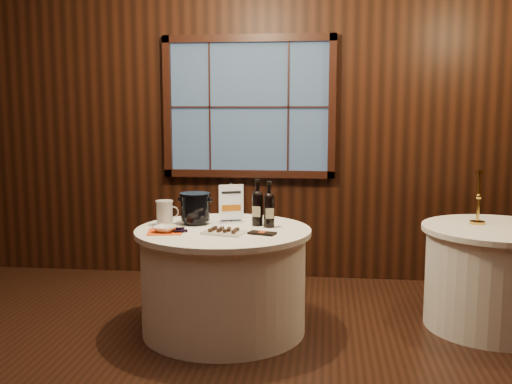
# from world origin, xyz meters

# --- Properties ---
(back_wall) EXTENTS (6.00, 0.10, 3.00)m
(back_wall) POSITION_xyz_m (0.00, 2.48, 1.54)
(back_wall) COLOR black
(back_wall) RESTS_ON ground
(main_table) EXTENTS (1.28, 1.28, 0.77)m
(main_table) POSITION_xyz_m (0.00, 1.00, 0.39)
(main_table) COLOR white
(main_table) RESTS_ON ground
(side_table) EXTENTS (1.08, 1.08, 0.77)m
(side_table) POSITION_xyz_m (2.00, 1.30, 0.39)
(side_table) COLOR white
(side_table) RESTS_ON ground
(sign_stand) EXTENTS (0.18, 0.14, 0.31)m
(sign_stand) POSITION_xyz_m (0.02, 1.23, 0.87)
(sign_stand) COLOR silver
(sign_stand) RESTS_ON main_table
(port_bottle_left) EXTENTS (0.08, 0.09, 0.35)m
(port_bottle_left) POSITION_xyz_m (0.23, 1.15, 0.92)
(port_bottle_left) COLOR black
(port_bottle_left) RESTS_ON main_table
(port_bottle_right) EXTENTS (0.08, 0.09, 0.34)m
(port_bottle_right) POSITION_xyz_m (0.33, 1.10, 0.92)
(port_bottle_right) COLOR black
(port_bottle_right) RESTS_ON main_table
(ice_bucket) EXTENTS (0.23, 0.23, 0.24)m
(ice_bucket) POSITION_xyz_m (-0.24, 1.15, 0.90)
(ice_bucket) COLOR black
(ice_bucket) RESTS_ON main_table
(chocolate_plate) EXTENTS (0.32, 0.24, 0.04)m
(chocolate_plate) POSITION_xyz_m (0.04, 0.82, 0.79)
(chocolate_plate) COLOR white
(chocolate_plate) RESTS_ON main_table
(chocolate_box) EXTENTS (0.21, 0.14, 0.02)m
(chocolate_box) POSITION_xyz_m (0.30, 0.84, 0.78)
(chocolate_box) COLOR black
(chocolate_box) RESTS_ON main_table
(grape_bunch) EXTENTS (0.16, 0.08, 0.04)m
(grape_bunch) POSITION_xyz_m (-0.28, 0.82, 0.79)
(grape_bunch) COLOR black
(grape_bunch) RESTS_ON main_table
(glass_pitcher) EXTENTS (0.17, 0.13, 0.19)m
(glass_pitcher) POSITION_xyz_m (-0.46, 1.08, 0.86)
(glass_pitcher) COLOR silver
(glass_pitcher) RESTS_ON main_table
(orange_napkin) EXTENTS (0.28, 0.28, 0.00)m
(orange_napkin) POSITION_xyz_m (-0.39, 0.83, 0.77)
(orange_napkin) COLOR #FF4F15
(orange_napkin) RESTS_ON main_table
(cracker_bowl) EXTENTS (0.19, 0.19, 0.04)m
(cracker_bowl) POSITION_xyz_m (-0.39, 0.83, 0.79)
(cracker_bowl) COLOR white
(cracker_bowl) RESTS_ON orange_napkin
(brass_candlestick) EXTENTS (0.12, 0.12, 0.41)m
(brass_candlestick) POSITION_xyz_m (1.88, 1.40, 0.92)
(brass_candlestick) COLOR gold
(brass_candlestick) RESTS_ON side_table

